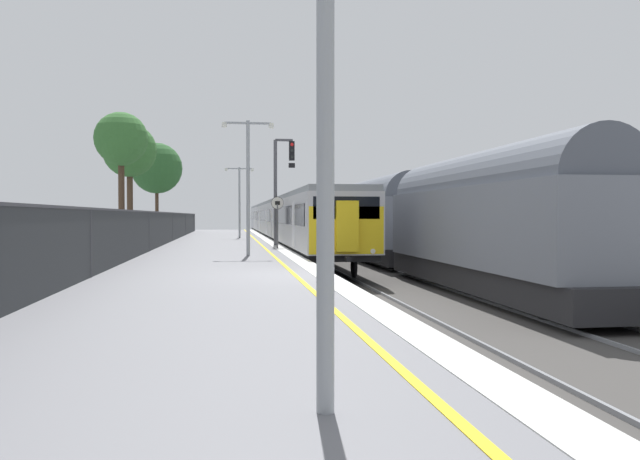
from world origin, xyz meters
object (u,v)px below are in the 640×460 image
speed_limit_sign (277,215)px  signal_gantry (280,179)px  background_tree_right (156,170)px  platform_lamp_near (325,20)px  background_tree_left (121,141)px  platform_lamp_mid (248,175)px  platform_lamp_far (239,196)px  commuter_train_at_platform (281,219)px  background_tree_centre (129,152)px  freight_train_adjacent_track (417,217)px

speed_limit_sign → signal_gantry: bearing=82.5°
speed_limit_sign → background_tree_right: bearing=108.5°
platform_lamp_near → background_tree_left: 33.43m
speed_limit_sign → platform_lamp_mid: platform_lamp_mid is taller
platform_lamp_near → platform_lamp_far: (0.00, 39.78, -0.10)m
platform_lamp_near → signal_gantry: bearing=86.1°
signal_gantry → platform_lamp_near: (-1.90, -28.12, -0.37)m
commuter_train_at_platform → background_tree_centre: background_tree_centre is taller
speed_limit_sign → platform_lamp_near: bearing=-93.5°
platform_lamp_mid → background_tree_centre: size_ratio=0.68×
platform_lamp_near → background_tree_right: (-6.74, 50.15, 2.36)m
signal_gantry → background_tree_centre: 14.01m
commuter_train_at_platform → background_tree_centre: (-10.59, -8.02, 4.44)m
commuter_train_at_platform → speed_limit_sign: 21.18m
platform_lamp_mid → background_tree_left: 14.66m
background_tree_centre → platform_lamp_mid: bearing=-68.9°
platform_lamp_mid → background_tree_left: (-6.77, 12.74, 2.65)m
signal_gantry → platform_lamp_mid: (-1.90, -8.23, -0.32)m
signal_gantry → platform_lamp_far: signal_gantry is taller
commuter_train_at_platform → speed_limit_sign: size_ratio=24.12×
platform_lamp_near → platform_lamp_mid: platform_lamp_mid is taller
platform_lamp_near → background_tree_right: size_ratio=0.67×
commuter_train_at_platform → freight_train_adjacent_track: freight_train_adjacent_track is taller
commuter_train_at_platform → background_tree_left: bearing=-126.1°
commuter_train_at_platform → freight_train_adjacent_track: (4.00, -24.48, 0.20)m
signal_gantry → background_tree_centre: size_ratio=0.72×
commuter_train_at_platform → signal_gantry: bearing=-94.6°
freight_train_adjacent_track → signal_gantry: 8.41m
commuter_train_at_platform → background_tree_left: size_ratio=7.92×
freight_train_adjacent_track → platform_lamp_near: bearing=-108.5°
background_tree_right → freight_train_adjacent_track: bearing=-63.3°
platform_lamp_near → background_tree_centre: (-7.20, 38.52, 2.66)m
speed_limit_sign → platform_lamp_far: bearing=96.2°
platform_lamp_far → background_tree_right: (-6.74, 10.37, 2.46)m
background_tree_right → speed_limit_sign: bearing=-71.5°
speed_limit_sign → freight_train_adjacent_track: bearing=-30.0°
signal_gantry → platform_lamp_near: signal_gantry is taller
platform_lamp_far → speed_limit_sign: bearing=-83.8°
commuter_train_at_platform → platform_lamp_mid: size_ratio=11.32×
background_tree_left → background_tree_right: (0.03, 17.52, -0.34)m
platform_lamp_mid → background_tree_right: background_tree_right is taller
freight_train_adjacent_track → platform_lamp_mid: size_ratio=5.68×
platform_lamp_near → background_tree_right: 50.65m
platform_lamp_far → background_tree_centre: bearing=-170.1°
freight_train_adjacent_track → background_tree_left: background_tree_left is taller
background_tree_right → platform_lamp_mid: bearing=-77.4°
background_tree_centre → commuter_train_at_platform: bearing=37.1°
signal_gantry → commuter_train_at_platform: bearing=85.4°
platform_lamp_near → platform_lamp_far: bearing=90.0°
platform_lamp_near → background_tree_left: size_ratio=0.69×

